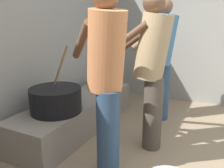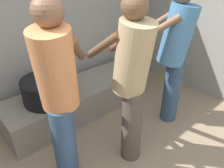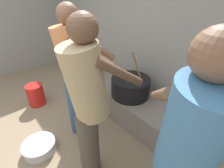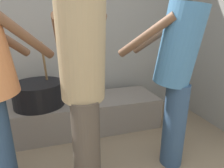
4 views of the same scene
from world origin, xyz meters
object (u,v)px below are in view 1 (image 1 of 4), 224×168
Objects in this scene: cooking_pot_main at (56,100)px; cook_in_orange_shirt at (106,72)px; cook_in_blue_shirt at (162,53)px; cook_in_tan_shirt at (152,64)px.

cook_in_orange_shirt is at bearing -106.47° from cooking_pot_main.
cook_in_tan_shirt is at bearing -172.36° from cook_in_blue_shirt.
cook_in_orange_shirt reaches higher than cooking_pot_main.
cook_in_orange_shirt reaches higher than cook_in_tan_shirt.
cook_in_blue_shirt is 1.39m from cook_in_orange_shirt.
cooking_pot_main is at bearing 112.37° from cook_in_tan_shirt.
cooking_pot_main is 0.87m from cook_in_orange_shirt.
cooking_pot_main is 1.09m from cook_in_tan_shirt.
cooking_pot_main is 1.50m from cook_in_blue_shirt.
cooking_pot_main is at bearing 73.53° from cook_in_orange_shirt.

